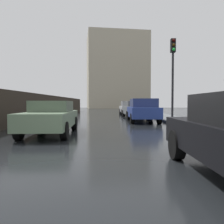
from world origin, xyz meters
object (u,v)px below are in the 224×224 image
Objects in this scene: car_silver_far_ahead at (129,108)px; traffic_light at (173,65)px; car_green_mid_road at (51,117)px; car_blue_near_kerb at (143,110)px; car_grey_far_lane at (135,109)px.

traffic_light reaches higher than car_silver_far_ahead.
traffic_light is (1.66, -10.90, 2.60)m from car_silver_far_ahead.
car_blue_near_kerb is at bearing -130.03° from car_green_mid_road.
car_silver_far_ahead is 4.47m from car_grey_far_lane.
car_blue_near_kerb is at bearing 126.53° from traffic_light.
car_silver_far_ahead is at bearing -108.45° from car_green_mid_road.
traffic_light is (1.43, -6.44, 2.62)m from car_grey_far_lane.
car_green_mid_road is 1.05× the size of car_grey_far_lane.
car_blue_near_kerb is at bearing -90.42° from car_silver_far_ahead.
car_green_mid_road is 7.45m from traffic_light.
car_silver_far_ahead reaches higher than car_grey_far_lane.
car_grey_far_lane is (-0.02, 4.53, -0.04)m from car_blue_near_kerb.
car_grey_far_lane reaches higher than car_green_mid_road.
car_grey_far_lane is (0.23, -4.46, -0.02)m from car_silver_far_ahead.
car_blue_near_kerb reaches higher than car_green_mid_road.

